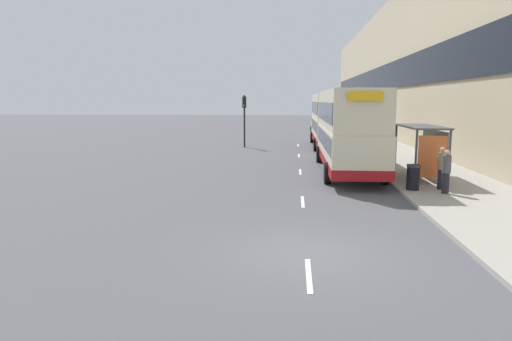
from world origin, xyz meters
name	(u,v)px	position (x,y,z in m)	size (l,w,h in m)	color
ground_plane	(307,254)	(0.00, 0.00, 0.00)	(220.00, 220.00, 0.00)	#515156
pavement	(358,136)	(6.50, 38.50, 0.07)	(5.00, 93.00, 0.14)	#A39E93
terrace_facade	(399,70)	(10.49, 38.50, 6.91)	(3.10, 93.00, 13.82)	#C6B793
lane_mark_0	(309,275)	(0.00, -1.43, 0.01)	(0.12, 2.00, 0.01)	silver
lane_mark_1	(303,202)	(0.00, 5.92, 0.01)	(0.12, 2.00, 0.01)	silver
lane_mark_2	(300,172)	(0.00, 13.27, 0.01)	(0.12, 2.00, 0.01)	silver
lane_mark_3	(299,156)	(0.00, 20.62, 0.01)	(0.12, 2.00, 0.01)	silver
lane_mark_4	(298,145)	(0.00, 27.97, 0.01)	(0.12, 2.00, 0.01)	silver
bus_shelter	(426,142)	(5.77, 10.68, 1.88)	(1.60, 4.20, 2.48)	#4C4C51
double_decker_bus_near	(348,129)	(2.47, 13.37, 2.29)	(2.85, 11.45, 4.30)	beige
double_decker_bus_ahead	(330,119)	(2.55, 26.92, 2.29)	(2.85, 11.00, 4.30)	beige
car_0	(319,124)	(2.70, 46.04, 0.90)	(2.01, 4.39, 1.84)	silver
pedestrian_at_shelter	(442,168)	(5.74, 8.19, 1.04)	(0.35, 0.35, 1.76)	#23232D
pedestrian_1	(446,171)	(5.65, 7.33, 1.02)	(0.34, 0.34, 1.73)	#23232D
litter_bin	(413,177)	(4.55, 7.97, 0.67)	(0.55, 0.55, 1.05)	black
traffic_light_far_kerb	(244,112)	(-4.40, 26.06, 2.86)	(0.30, 0.32, 4.22)	black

